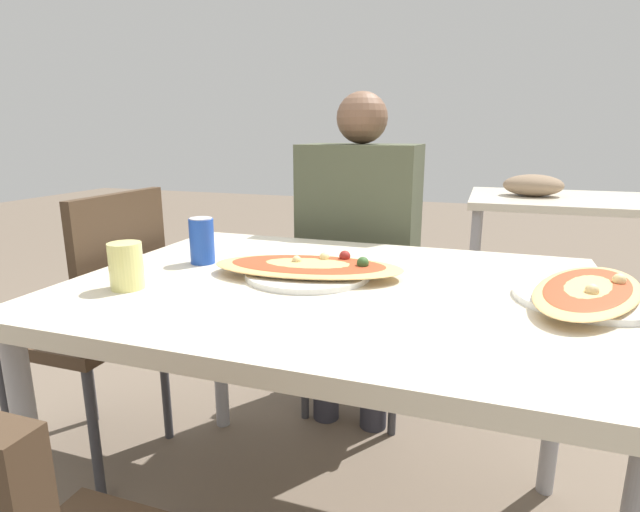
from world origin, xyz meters
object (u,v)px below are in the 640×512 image
Objects in this scene: pizza_second at (588,293)px; person_seated at (359,232)px; chair_side_left at (98,316)px; dining_table at (335,310)px; soda_can at (202,241)px; chair_far_seated at (365,277)px; pizza_main at (308,268)px; drink_glass at (126,266)px.

person_seated is at bearing 136.69° from pizza_second.
person_seated reaches higher than chair_side_left.
person_seated reaches higher than dining_table.
soda_can is at bearing -94.01° from chair_side_left.
chair_far_seated is at bearing -90.00° from person_seated.
pizza_main is at bearing 92.56° from chair_far_seated.
drink_glass is at bearing -127.40° from chair_side_left.
chair_far_seated is 0.24m from person_seated.
chair_side_left is at bearing 175.99° from soda_can.
chair_side_left is (-0.81, 0.09, -0.15)m from dining_table.
drink_glass reaches higher than dining_table.
chair_side_left is at bearing 39.83° from person_seated.
pizza_main is at bearing -4.46° from soda_can.
drink_glass is at bearing -155.98° from dining_table.
pizza_second reaches higher than dining_table.
pizza_main is (0.03, -0.75, 0.23)m from chair_far_seated.
pizza_main is 0.43m from drink_glass.
dining_table is 0.49m from drink_glass.
pizza_main is at bearing -178.96° from pizza_second.
chair_far_seated reaches higher than pizza_main.
soda_can is (-0.32, 0.02, 0.04)m from pizza_main.
dining_table is 0.42m from soda_can.
pizza_second is (1.35, -0.04, 0.23)m from chair_side_left.
drink_glass is (-0.04, -0.26, -0.01)m from soda_can.
chair_far_seated is 1.82× the size of pizza_main.
chair_far_seated is at bearing 71.74° from drink_glass.
chair_far_seated is 0.82m from soda_can.
dining_table is at bearing -96.34° from chair_side_left.
chair_far_seated is at bearing 98.28° from dining_table.
pizza_second is (0.94, -0.01, -0.04)m from soda_can.
drink_glass is (-0.36, -0.23, 0.03)m from pizza_main.
drink_glass is at bearing -98.80° from soda_can.
person_seated is 9.78× the size of soda_can.
dining_table is at bearing -24.32° from pizza_main.
soda_can is (-0.40, 0.06, 0.13)m from dining_table.
drink_glass is (0.37, -0.28, 0.27)m from chair_side_left.
dining_table is at bearing 99.66° from person_seated.
chair_far_seated is 7.28× the size of soda_can.
drink_glass is at bearing -166.14° from pizza_second.
pizza_second is (0.66, -0.62, 0.03)m from person_seated.
dining_table is 1.01× the size of person_seated.
chair_side_left is at bearing 178.21° from pizza_second.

